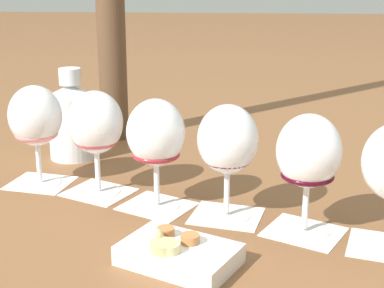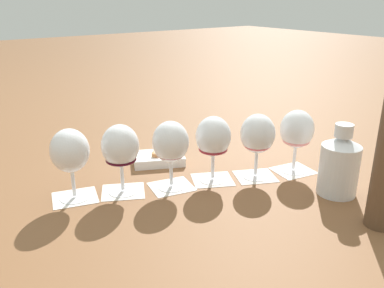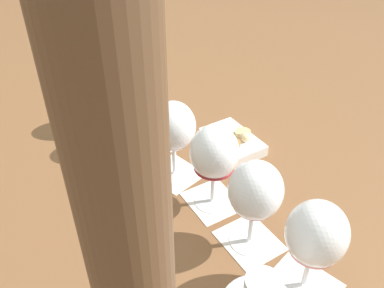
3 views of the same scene
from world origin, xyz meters
name	(u,v)px [view 3 (image 3 of 3)]	position (x,y,z in m)	size (l,w,h in m)	color
ground_plane	(193,187)	(0.00, 0.00, 0.00)	(8.00, 8.00, 0.00)	brown
tasting_card_0	(303,284)	(-0.27, 0.10, 0.00)	(0.12, 0.11, 0.00)	silver
tasting_card_1	(249,241)	(-0.16, 0.07, 0.00)	(0.13, 0.13, 0.00)	silver
tasting_card_2	(212,201)	(-0.05, 0.01, 0.00)	(0.13, 0.13, 0.00)	silver
tasting_card_3	(175,173)	(0.06, -0.02, 0.00)	(0.12, 0.11, 0.00)	silver
tasting_card_4	(147,145)	(0.17, -0.06, 0.00)	(0.14, 0.13, 0.00)	silver
tasting_card_5	(122,124)	(0.28, -0.10, 0.00)	(0.13, 0.12, 0.00)	silver
wine_glass_0	(316,237)	(-0.27, 0.10, 0.11)	(0.09, 0.09, 0.17)	white
wine_glass_1	(255,194)	(-0.16, 0.07, 0.11)	(0.09, 0.09, 0.17)	white
wine_glass_2	(214,155)	(-0.05, 0.01, 0.12)	(0.09, 0.09, 0.17)	white
wine_glass_3	(173,130)	(0.06, -0.02, 0.11)	(0.09, 0.09, 0.17)	white
wine_glass_4	(143,103)	(0.17, -0.06, 0.12)	(0.09, 0.09, 0.17)	white
wine_glass_5	(117,84)	(0.28, -0.10, 0.11)	(0.09, 0.09, 0.17)	white
snack_dish	(233,141)	(0.00, -0.17, 0.02)	(0.17, 0.15, 0.05)	white
umbrella_pole	(109,99)	(-0.20, 0.40, 0.46)	(0.06, 0.06, 0.93)	brown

